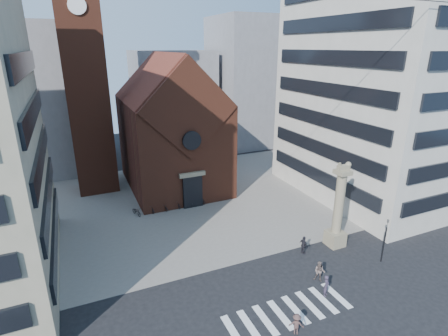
{
  "coord_description": "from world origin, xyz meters",
  "views": [
    {
      "loc": [
        -12.3,
        -20.21,
        18.68
      ],
      "look_at": [
        0.21,
        8.0,
        7.9
      ],
      "focal_mm": 28.0,
      "sensor_mm": 36.0,
      "label": 1
    }
  ],
  "objects_px": {
    "lion_column": "(338,214)",
    "pedestrian_1": "(320,272)",
    "pedestrian_0": "(326,286)",
    "pedestrian_2": "(304,245)",
    "scooter_0": "(137,211)",
    "traffic_light": "(385,240)"
  },
  "relations": [
    {
      "from": "lion_column",
      "to": "pedestrian_1",
      "type": "height_order",
      "value": "lion_column"
    },
    {
      "from": "lion_column",
      "to": "scooter_0",
      "type": "xyz_separation_m",
      "value": [
        -16.76,
        14.41,
        -2.93
      ]
    },
    {
      "from": "lion_column",
      "to": "pedestrian_2",
      "type": "height_order",
      "value": "lion_column"
    },
    {
      "from": "lion_column",
      "to": "scooter_0",
      "type": "relative_size",
      "value": 4.79
    },
    {
      "from": "pedestrian_1",
      "to": "scooter_0",
      "type": "xyz_separation_m",
      "value": [
        -11.73,
        18.35,
        -0.39
      ]
    },
    {
      "from": "lion_column",
      "to": "traffic_light",
      "type": "height_order",
      "value": "lion_column"
    },
    {
      "from": "traffic_light",
      "to": "scooter_0",
      "type": "height_order",
      "value": "traffic_light"
    },
    {
      "from": "pedestrian_1",
      "to": "scooter_0",
      "type": "distance_m",
      "value": 21.78
    },
    {
      "from": "traffic_light",
      "to": "scooter_0",
      "type": "distance_m",
      "value": 26.34
    },
    {
      "from": "pedestrian_0",
      "to": "pedestrian_2",
      "type": "height_order",
      "value": "pedestrian_2"
    },
    {
      "from": "pedestrian_0",
      "to": "pedestrian_2",
      "type": "xyz_separation_m",
      "value": [
        1.93,
        5.61,
        0.01
      ]
    },
    {
      "from": "traffic_light",
      "to": "pedestrian_0",
      "type": "relative_size",
      "value": 2.39
    },
    {
      "from": "traffic_light",
      "to": "pedestrian_0",
      "type": "xyz_separation_m",
      "value": [
        -7.69,
        -1.61,
        -1.39
      ]
    },
    {
      "from": "traffic_light",
      "to": "pedestrian_1",
      "type": "relative_size",
      "value": 2.35
    },
    {
      "from": "pedestrian_0",
      "to": "pedestrian_1",
      "type": "relative_size",
      "value": 0.98
    },
    {
      "from": "pedestrian_0",
      "to": "pedestrian_1",
      "type": "xyz_separation_m",
      "value": [
        0.67,
        1.67,
        0.01
      ]
    },
    {
      "from": "pedestrian_1",
      "to": "pedestrian_0",
      "type": "bearing_deg",
      "value": -62.12
    },
    {
      "from": "traffic_light",
      "to": "pedestrian_1",
      "type": "height_order",
      "value": "traffic_light"
    },
    {
      "from": "lion_column",
      "to": "pedestrian_1",
      "type": "distance_m",
      "value": 6.88
    },
    {
      "from": "traffic_light",
      "to": "pedestrian_1",
      "type": "xyz_separation_m",
      "value": [
        -7.02,
        0.06,
        -1.37
      ]
    },
    {
      "from": "pedestrian_1",
      "to": "scooter_0",
      "type": "bearing_deg",
      "value": 172.21
    },
    {
      "from": "pedestrian_0",
      "to": "scooter_0",
      "type": "bearing_deg",
      "value": 84.01
    }
  ]
}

